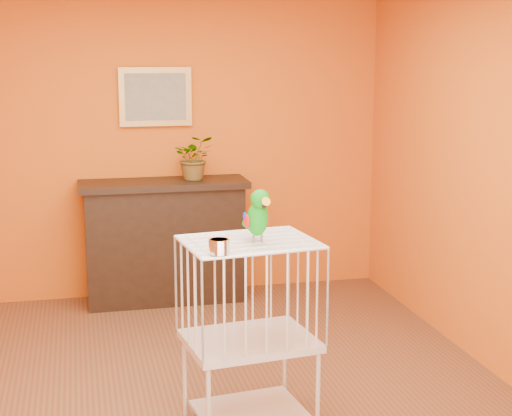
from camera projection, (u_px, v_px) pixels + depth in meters
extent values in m
plane|color=brown|center=(198.00, 397.00, 4.92)|extent=(4.50, 4.50, 0.00)
plane|color=#D66014|center=(156.00, 149.00, 6.81)|extent=(4.00, 0.00, 4.00)
plane|color=#D66014|center=(301.00, 313.00, 2.51)|extent=(4.00, 0.00, 4.00)
plane|color=#D66014|center=(499.00, 181.00, 5.11)|extent=(0.00, 4.50, 4.50)
cube|color=black|center=(165.00, 244.00, 6.75)|extent=(1.33, 0.44, 1.00)
cube|color=black|center=(163.00, 184.00, 6.64)|extent=(1.42, 0.51, 0.06)
cube|color=black|center=(168.00, 250.00, 6.55)|extent=(0.93, 0.02, 0.50)
cube|color=#542C18|center=(133.00, 260.00, 6.65)|extent=(0.06, 0.20, 0.31)
cube|color=#294A25|center=(144.00, 260.00, 6.67)|extent=(0.06, 0.20, 0.31)
cube|color=#542C18|center=(155.00, 259.00, 6.69)|extent=(0.06, 0.20, 0.31)
cube|color=#294A25|center=(168.00, 258.00, 6.72)|extent=(0.06, 0.20, 0.31)
cube|color=#542C18|center=(181.00, 258.00, 6.74)|extent=(0.06, 0.20, 0.31)
imported|color=#26722D|center=(194.00, 162.00, 6.71)|extent=(0.37, 0.41, 0.30)
cube|color=#C09144|center=(155.00, 97.00, 6.70)|extent=(0.62, 0.03, 0.50)
cube|color=gray|center=(156.00, 97.00, 6.68)|extent=(0.52, 0.01, 0.40)
cube|color=silver|center=(250.00, 410.00, 4.53)|extent=(0.66, 0.54, 0.02)
cube|color=silver|center=(249.00, 341.00, 4.45)|extent=(0.77, 0.63, 0.04)
cube|color=silver|center=(249.00, 242.00, 4.34)|extent=(0.77, 0.63, 0.01)
cylinder|color=silver|center=(209.00, 412.00, 4.17)|extent=(0.03, 0.03, 0.49)
cylinder|color=silver|center=(318.00, 394.00, 4.38)|extent=(0.03, 0.03, 0.49)
cylinder|color=silver|center=(185.00, 376.00, 4.62)|extent=(0.03, 0.03, 0.49)
cylinder|color=silver|center=(285.00, 362.00, 4.84)|extent=(0.03, 0.03, 0.49)
cylinder|color=silver|center=(219.00, 246.00, 4.04)|extent=(0.11, 0.11, 0.08)
cylinder|color=#59544C|center=(254.00, 239.00, 4.30)|extent=(0.01, 0.01, 0.04)
cylinder|color=#59544C|center=(262.00, 239.00, 4.32)|extent=(0.01, 0.01, 0.04)
ellipsoid|color=#0D860A|center=(258.00, 219.00, 4.28)|extent=(0.15, 0.19, 0.22)
ellipsoid|color=#0D860A|center=(260.00, 199.00, 4.23)|extent=(0.13, 0.13, 0.11)
cone|color=orange|center=(264.00, 203.00, 4.19)|extent=(0.06, 0.08, 0.07)
cone|color=black|center=(263.00, 206.00, 4.20)|extent=(0.03, 0.03, 0.03)
sphere|color=black|center=(256.00, 198.00, 4.20)|extent=(0.02, 0.02, 0.02)
sphere|color=black|center=(268.00, 197.00, 4.23)|extent=(0.02, 0.02, 0.02)
ellipsoid|color=#A50C0C|center=(247.00, 221.00, 4.27)|extent=(0.04, 0.07, 0.08)
ellipsoid|color=navy|center=(267.00, 219.00, 4.32)|extent=(0.04, 0.07, 0.08)
cone|color=#0D860A|center=(252.00, 229.00, 4.36)|extent=(0.10, 0.16, 0.12)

